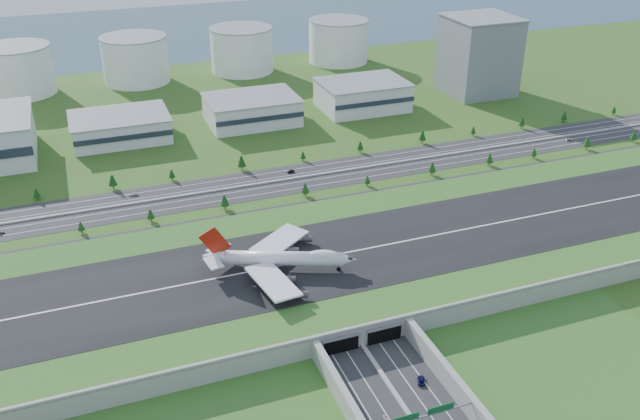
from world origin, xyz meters
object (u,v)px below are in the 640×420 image
object	(u,v)px
boeing_747	(280,258)
car_4	(0,233)
car_2	(421,380)
car_7	(133,194)
office_tower	(479,56)
car_5	(291,171)
car_6	(570,139)
fuel_tank_a	(18,71)

from	to	relation	value
boeing_747	car_4	distance (m)	141.57
car_2	car_4	distance (m)	210.53
boeing_747	car_7	distance (m)	117.99
office_tower	car_5	distance (m)	200.67
car_7	car_6	bearing A→B (deg)	94.34
car_2	car_4	bearing A→B (deg)	-24.83
office_tower	car_5	bearing A→B (deg)	-152.60
fuel_tank_a	car_2	distance (m)	406.35
car_2	car_4	xyz separation A→B (m)	(-137.76, 159.20, -0.01)
car_5	car_7	distance (m)	86.59
car_4	fuel_tank_a	bearing A→B (deg)	-21.73
car_7	boeing_747	bearing A→B (deg)	31.52
car_4	car_5	distance (m)	151.35
car_5	car_4	bearing A→B (deg)	-107.73
office_tower	fuel_tank_a	distance (m)	340.18
boeing_747	car_4	size ratio (longest dim) A/B	14.33
car_5	boeing_747	bearing A→B (deg)	-45.27
car_2	car_6	bearing A→B (deg)	-115.32
office_tower	car_7	world-z (taller)	office_tower
boeing_747	car_6	bearing A→B (deg)	44.78
car_2	car_6	distance (m)	251.05
fuel_tank_a	car_7	world-z (taller)	fuel_tank_a
boeing_747	car_5	distance (m)	113.92
fuel_tank_a	car_2	size ratio (longest dim) A/B	9.64
car_2	car_5	bearing A→B (deg)	-69.71
boeing_747	car_7	bearing A→B (deg)	135.78
car_6	car_5	bearing A→B (deg)	93.60
fuel_tank_a	car_2	xyz separation A→B (m)	(130.97, -384.30, -16.66)
fuel_tank_a	car_7	size ratio (longest dim) A/B	10.80
fuel_tank_a	car_4	size ratio (longest dim) A/B	11.92
office_tower	boeing_747	xyz separation A→B (m)	(-216.21, -197.56, -13.90)
boeing_747	car_5	bearing A→B (deg)	91.69
car_2	car_6	xyz separation A→B (m)	(191.23, 162.65, -0.02)
boeing_747	car_5	size ratio (longest dim) A/B	13.97
boeing_747	car_7	world-z (taller)	boeing_747
boeing_747	car_6	distance (m)	236.92
office_tower	car_4	distance (m)	345.86
boeing_747	office_tower	bearing A→B (deg)	64.60
fuel_tank_a	car_6	distance (m)	391.43
car_6	car_7	size ratio (longest dim) A/B	1.10
fuel_tank_a	car_4	distance (m)	225.81
office_tower	car_6	xyz separation A→B (m)	(2.20, -106.65, -26.68)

